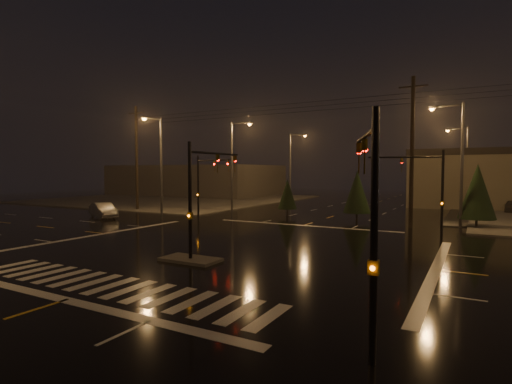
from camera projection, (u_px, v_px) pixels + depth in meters
ground at (233, 248)px, 23.62m from camera, size 140.00×140.00×0.00m
sidewalk_nw at (175, 199)px, 64.34m from camera, size 36.00×36.00×0.12m
median_island at (191, 259)px, 20.12m from camera, size 3.00×1.60×0.15m
crosswalk at (111, 286)px, 15.76m from camera, size 15.00×2.60×0.01m
stop_bar_near at (66, 300)px, 14.01m from camera, size 16.00×0.50×0.01m
stop_bar_far at (303, 225)px, 33.24m from camera, size 16.00×0.50×0.01m
commercial_block at (196, 180)px, 77.10m from camera, size 30.00×18.00×5.60m
signal_mast_median at (201, 186)px, 20.74m from camera, size 0.25×4.59×6.00m
signal_mast_ne at (426, 182)px, 27.69m from camera, size 4.84×1.86×6.00m
signal_mast_nw at (204, 179)px, 36.87m from camera, size 4.84×1.86×6.00m
signal_mast_se at (370, 204)px, 9.97m from camera, size 1.55×3.87×6.00m
streetlight_1 at (234, 160)px, 44.46m from camera, size 2.77×0.32×10.00m
streetlight_2 at (292, 162)px, 58.44m from camera, size 2.77×0.32×10.00m
streetlight_3 at (458, 155)px, 31.89m from camera, size 2.77×0.32×10.00m
streetlight_4 at (464, 161)px, 49.37m from camera, size 2.77×0.32×10.00m
streetlight_5 at (159, 159)px, 40.83m from camera, size 0.32×2.77×10.00m
utility_pole_0 at (137, 157)px, 46.17m from camera, size 2.20×0.32×12.00m
utility_pole_1 at (412, 151)px, 31.67m from camera, size 2.20×0.32×12.00m
conifer_0 at (477, 191)px, 31.97m from camera, size 2.84×2.84×5.14m
conifer_3 at (287, 194)px, 40.39m from camera, size 1.94×1.94×3.74m
conifer_4 at (357, 192)px, 36.52m from camera, size 2.50×2.50×4.60m
car_crossing at (103, 210)px, 38.61m from camera, size 4.69×3.18×1.46m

